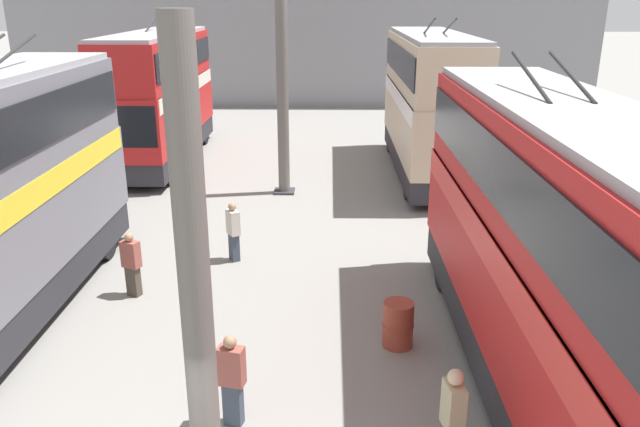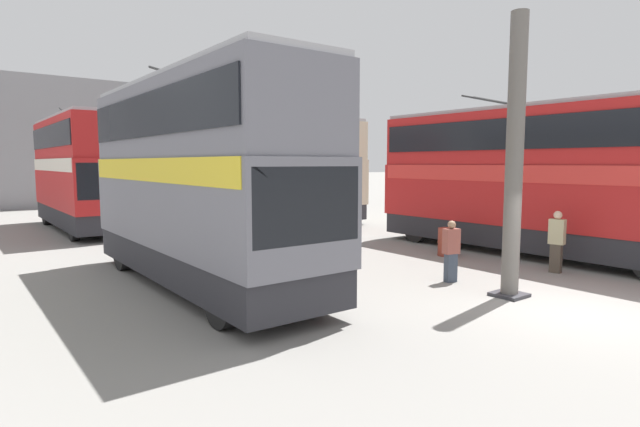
# 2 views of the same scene
# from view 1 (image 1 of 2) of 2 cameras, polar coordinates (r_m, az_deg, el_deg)

# --- Properties ---
(depot_back_wall) EXTENTS (0.50, 36.00, 9.12)m
(depot_back_wall) POSITION_cam_1_polar(r_m,az_deg,el_deg) (39.33, -1.49, 16.28)
(depot_back_wall) COLOR gray
(depot_back_wall) RESTS_ON ground_plane
(support_column_near) EXTENTS (0.72, 0.72, 6.53)m
(support_column_near) POSITION_cam_1_polar(r_m,az_deg,el_deg) (7.77, -11.26, -7.96)
(support_column_near) COLOR #605B56
(support_column_near) RESTS_ON ground_plane
(support_column_far) EXTENTS (0.72, 0.72, 6.53)m
(support_column_far) POSITION_cam_1_polar(r_m,az_deg,el_deg) (21.59, -3.43, 9.94)
(support_column_far) COLOR #605B56
(support_column_far) RESTS_ON ground_plane
(bus_left_near) EXTENTS (11.33, 2.54, 5.67)m
(bus_left_near) POSITION_cam_1_polar(r_m,az_deg,el_deg) (10.93, 21.18, -2.29)
(bus_left_near) COLOR black
(bus_left_near) RESTS_ON ground_plane
(bus_left_far) EXTENTS (9.93, 2.54, 5.96)m
(bus_left_far) POSITION_cam_1_polar(r_m,az_deg,el_deg) (24.47, 10.00, 10.53)
(bus_left_far) COLOR black
(bus_left_far) RESTS_ON ground_plane
(bus_right_far) EXTENTS (9.75, 2.54, 5.89)m
(bus_right_far) POSITION_cam_1_polar(r_m,az_deg,el_deg) (26.79, -14.54, 10.91)
(bus_right_far) COLOR black
(bus_right_far) RESTS_ON ground_plane
(person_by_left_row) EXTENTS (0.45, 0.30, 1.79)m
(person_by_left_row) POSITION_cam_1_polar(r_m,az_deg,el_deg) (9.51, 11.99, -18.03)
(person_by_left_row) COLOR #473D33
(person_by_left_row) RESTS_ON ground_plane
(person_by_right_row) EXTENTS (0.39, 0.48, 1.56)m
(person_by_right_row) POSITION_cam_1_polar(r_m,az_deg,el_deg) (15.07, -16.85, -4.36)
(person_by_right_row) COLOR #473D33
(person_by_right_row) RESTS_ON ground_plane
(person_aisle_midway) EXTENTS (0.48, 0.42, 1.60)m
(person_aisle_midway) POSITION_cam_1_polar(r_m,az_deg,el_deg) (16.46, -7.92, -1.55)
(person_aisle_midway) COLOR #384251
(person_aisle_midway) RESTS_ON ground_plane
(person_aisle_foreground) EXTENTS (0.33, 0.46, 1.64)m
(person_aisle_foreground) POSITION_cam_1_polar(r_m,az_deg,el_deg) (10.42, -8.06, -14.70)
(person_aisle_foreground) COLOR #384251
(person_aisle_foreground) RESTS_ON ground_plane
(oil_drum) EXTENTS (0.64, 0.64, 0.95)m
(oil_drum) POSITION_cam_1_polar(r_m,az_deg,el_deg) (12.69, 7.14, -10.01)
(oil_drum) COLOR #933828
(oil_drum) RESTS_ON ground_plane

